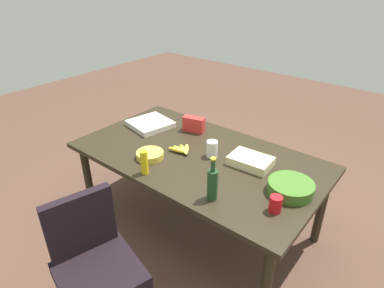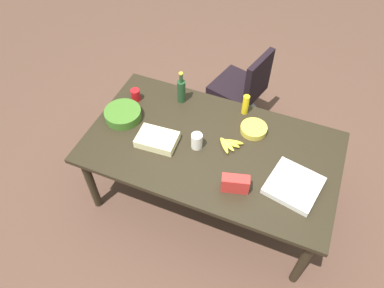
{
  "view_description": "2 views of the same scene",
  "coord_description": "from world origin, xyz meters",
  "px_view_note": "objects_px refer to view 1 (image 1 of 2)",
  "views": [
    {
      "loc": [
        -1.43,
        1.84,
        2.1
      ],
      "look_at": [
        0.08,
        -0.02,
        0.8
      ],
      "focal_mm": 30.63,
      "sensor_mm": 36.0,
      "label": 1
    },
    {
      "loc": [
        0.57,
        -1.79,
        3.0
      ],
      "look_at": [
        -0.14,
        -0.07,
        0.78
      ],
      "focal_mm": 34.11,
      "sensor_mm": 36.0,
      "label": 2
    }
  ],
  "objects_px": {
    "chip_bag_red": "(194,124)",
    "chip_bowl": "(150,155)",
    "office_chair": "(98,278)",
    "mustard_bottle": "(144,162)",
    "conference_table": "(198,161)",
    "banana_bunch": "(182,150)",
    "red_solo_cup": "(275,204)",
    "sheet_cake": "(251,161)",
    "mayo_jar": "(212,149)",
    "wine_bottle": "(212,183)",
    "salad_bowl": "(291,188)",
    "pizza_box": "(150,124)"
  },
  "relations": [
    {
      "from": "pizza_box",
      "to": "red_solo_cup",
      "type": "relative_size",
      "value": 3.27
    },
    {
      "from": "wine_bottle",
      "to": "red_solo_cup",
      "type": "height_order",
      "value": "wine_bottle"
    },
    {
      "from": "salad_bowl",
      "to": "red_solo_cup",
      "type": "xyz_separation_m",
      "value": [
        -0.01,
        0.24,
        0.01
      ]
    },
    {
      "from": "red_solo_cup",
      "to": "banana_bunch",
      "type": "bearing_deg",
      "value": -11.94
    },
    {
      "from": "conference_table",
      "to": "sheet_cake",
      "type": "height_order",
      "value": "sheet_cake"
    },
    {
      "from": "wine_bottle",
      "to": "banana_bunch",
      "type": "bearing_deg",
      "value": -31.55
    },
    {
      "from": "red_solo_cup",
      "to": "conference_table",
      "type": "bearing_deg",
      "value": -17.24
    },
    {
      "from": "chip_bag_red",
      "to": "mayo_jar",
      "type": "relative_size",
      "value": 1.47
    },
    {
      "from": "wine_bottle",
      "to": "conference_table",
      "type": "bearing_deg",
      "value": -42.52
    },
    {
      "from": "sheet_cake",
      "to": "red_solo_cup",
      "type": "xyz_separation_m",
      "value": [
        -0.4,
        0.38,
        0.02
      ]
    },
    {
      "from": "office_chair",
      "to": "mustard_bottle",
      "type": "distance_m",
      "value": 0.83
    },
    {
      "from": "pizza_box",
      "to": "chip_bowl",
      "type": "bearing_deg",
      "value": 146.71
    },
    {
      "from": "chip_bowl",
      "to": "mayo_jar",
      "type": "height_order",
      "value": "mayo_jar"
    },
    {
      "from": "chip_bag_red",
      "to": "conference_table",
      "type": "bearing_deg",
      "value": 132.94
    },
    {
      "from": "salad_bowl",
      "to": "mustard_bottle",
      "type": "distance_m",
      "value": 1.05
    },
    {
      "from": "wine_bottle",
      "to": "chip_bowl",
      "type": "bearing_deg",
      "value": -9.25
    },
    {
      "from": "chip_bag_red",
      "to": "mustard_bottle",
      "type": "xyz_separation_m",
      "value": [
        -0.17,
        0.79,
        0.02
      ]
    },
    {
      "from": "mustard_bottle",
      "to": "chip_bag_red",
      "type": "bearing_deg",
      "value": -78.1
    },
    {
      "from": "chip_bowl",
      "to": "mayo_jar",
      "type": "distance_m",
      "value": 0.5
    },
    {
      "from": "banana_bunch",
      "to": "red_solo_cup",
      "type": "distance_m",
      "value": 0.96
    },
    {
      "from": "mayo_jar",
      "to": "red_solo_cup",
      "type": "relative_size",
      "value": 1.24
    },
    {
      "from": "conference_table",
      "to": "salad_bowl",
      "type": "bearing_deg",
      "value": 179.28
    },
    {
      "from": "conference_table",
      "to": "chip_bag_red",
      "type": "xyz_separation_m",
      "value": [
        0.3,
        -0.32,
        0.14
      ]
    },
    {
      "from": "office_chair",
      "to": "mustard_bottle",
      "type": "height_order",
      "value": "mustard_bottle"
    },
    {
      "from": "mustard_bottle",
      "to": "sheet_cake",
      "type": "bearing_deg",
      "value": -132.68
    },
    {
      "from": "conference_table",
      "to": "banana_bunch",
      "type": "xyz_separation_m",
      "value": [
        0.13,
        0.05,
        0.09
      ]
    },
    {
      "from": "pizza_box",
      "to": "sheet_cake",
      "type": "height_order",
      "value": "sheet_cake"
    },
    {
      "from": "mayo_jar",
      "to": "banana_bunch",
      "type": "bearing_deg",
      "value": 23.88
    },
    {
      "from": "mayo_jar",
      "to": "sheet_cake",
      "type": "xyz_separation_m",
      "value": [
        -0.31,
        -0.08,
        -0.03
      ]
    },
    {
      "from": "conference_table",
      "to": "chip_bowl",
      "type": "xyz_separation_m",
      "value": [
        0.27,
        0.28,
        0.09
      ]
    },
    {
      "from": "chip_bag_red",
      "to": "wine_bottle",
      "type": "xyz_separation_m",
      "value": [
        -0.73,
        0.72,
        0.05
      ]
    },
    {
      "from": "conference_table",
      "to": "chip_bag_red",
      "type": "relative_size",
      "value": 10.16
    },
    {
      "from": "banana_bunch",
      "to": "sheet_cake",
      "type": "distance_m",
      "value": 0.58
    },
    {
      "from": "banana_bunch",
      "to": "office_chair",
      "type": "bearing_deg",
      "value": 100.1
    },
    {
      "from": "conference_table",
      "to": "mayo_jar",
      "type": "relative_size",
      "value": 14.91
    },
    {
      "from": "conference_table",
      "to": "mayo_jar",
      "type": "bearing_deg",
      "value": -155.65
    },
    {
      "from": "chip_bag_red",
      "to": "chip_bowl",
      "type": "xyz_separation_m",
      "value": [
        -0.03,
        0.6,
        -0.04
      ]
    },
    {
      "from": "conference_table",
      "to": "pizza_box",
      "type": "height_order",
      "value": "pizza_box"
    },
    {
      "from": "red_solo_cup",
      "to": "mustard_bottle",
      "type": "bearing_deg",
      "value": 12.66
    },
    {
      "from": "chip_bowl",
      "to": "conference_table",
      "type": "bearing_deg",
      "value": -133.18
    },
    {
      "from": "conference_table",
      "to": "chip_bowl",
      "type": "bearing_deg",
      "value": 46.82
    },
    {
      "from": "banana_bunch",
      "to": "sheet_cake",
      "type": "xyz_separation_m",
      "value": [
        -0.54,
        -0.19,
        0.01
      ]
    },
    {
      "from": "salad_bowl",
      "to": "wine_bottle",
      "type": "bearing_deg",
      "value": 45.76
    },
    {
      "from": "chip_bowl",
      "to": "wine_bottle",
      "type": "distance_m",
      "value": 0.72
    },
    {
      "from": "conference_table",
      "to": "chip_bowl",
      "type": "relative_size",
      "value": 9.19
    },
    {
      "from": "sheet_cake",
      "to": "banana_bunch",
      "type": "bearing_deg",
      "value": 18.8
    },
    {
      "from": "chip_bag_red",
      "to": "chip_bowl",
      "type": "distance_m",
      "value": 0.61
    },
    {
      "from": "office_chair",
      "to": "salad_bowl",
      "type": "bearing_deg",
      "value": -124.43
    },
    {
      "from": "office_chair",
      "to": "banana_bunch",
      "type": "relative_size",
      "value": 4.34
    },
    {
      "from": "conference_table",
      "to": "banana_bunch",
      "type": "distance_m",
      "value": 0.17
    }
  ]
}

